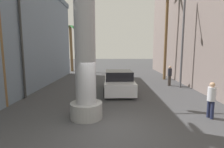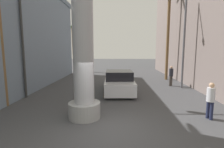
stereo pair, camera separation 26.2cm
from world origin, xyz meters
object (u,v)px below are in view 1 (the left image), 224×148
at_px(pedestrian_by_sign, 211,97).
at_px(palm_tree_far_left, 71,43).
at_px(neon_sign_pole, 84,3).
at_px(traffic_light_mast, 43,26).
at_px(palm_tree_mid_right, 167,17).
at_px(car_lead, 119,82).
at_px(street_lamp, 177,32).
at_px(pedestrian_mid_right, 170,74).

bearing_deg(pedestrian_by_sign, palm_tree_far_left, 120.88).
height_order(neon_sign_pole, palm_tree_far_left, neon_sign_pole).
height_order(traffic_light_mast, palm_tree_mid_right, palm_tree_mid_right).
xyz_separation_m(neon_sign_pole, car_lead, (1.55, 4.95, -4.19)).
relative_size(palm_tree_far_left, palm_tree_mid_right, 0.70).
bearing_deg(neon_sign_pole, pedestrian_by_sign, 0.28).
xyz_separation_m(car_lead, palm_tree_far_left, (-6.28, 12.17, 3.24)).
bearing_deg(pedestrian_by_sign, street_lamp, 84.54).
bearing_deg(neon_sign_pole, palm_tree_mid_right, 57.85).
bearing_deg(car_lead, street_lamp, 17.58).
height_order(pedestrian_by_sign, pedestrian_mid_right, pedestrian_mid_right).
height_order(palm_tree_mid_right, pedestrian_mid_right, palm_tree_mid_right).
xyz_separation_m(car_lead, pedestrian_mid_right, (4.37, 2.21, 0.28)).
xyz_separation_m(traffic_light_mast, palm_tree_mid_right, (9.46, 7.03, 1.74)).
height_order(neon_sign_pole, street_lamp, neon_sign_pole).
bearing_deg(pedestrian_mid_right, neon_sign_pole, -129.58).
relative_size(car_lead, palm_tree_far_left, 0.76).
relative_size(neon_sign_pole, street_lamp, 1.57).
height_order(street_lamp, traffic_light_mast, street_lamp).
bearing_deg(palm_tree_mid_right, traffic_light_mast, -143.40).
bearing_deg(palm_tree_mid_right, car_lead, -132.73).
xyz_separation_m(palm_tree_far_left, pedestrian_mid_right, (10.66, -9.96, -2.97)).
bearing_deg(street_lamp, palm_tree_far_left, 135.27).
height_order(street_lamp, pedestrian_mid_right, street_lamp).
bearing_deg(car_lead, neon_sign_pole, -107.40).
distance_m(street_lamp, pedestrian_mid_right, 3.47).
bearing_deg(palm_tree_far_left, traffic_light_mast, -83.03).
height_order(car_lead, palm_tree_mid_right, palm_tree_mid_right).
distance_m(neon_sign_pole, pedestrian_mid_right, 10.09).
xyz_separation_m(street_lamp, car_lead, (-4.55, -1.44, -3.66)).
xyz_separation_m(palm_tree_far_left, pedestrian_by_sign, (10.23, -17.10, -3.00)).
bearing_deg(car_lead, traffic_light_mast, -159.15).
bearing_deg(traffic_light_mast, neon_sign_pole, -46.62).
relative_size(neon_sign_pole, pedestrian_mid_right, 6.69).
distance_m(car_lead, pedestrian_mid_right, 4.91).
height_order(neon_sign_pole, pedestrian_by_sign, neon_sign_pole).
bearing_deg(neon_sign_pole, traffic_light_mast, 133.38).
height_order(car_lead, palm_tree_far_left, palm_tree_far_left).
distance_m(palm_tree_mid_right, pedestrian_mid_right, 6.05).
height_order(traffic_light_mast, palm_tree_far_left, palm_tree_far_left).
bearing_deg(traffic_light_mast, palm_tree_far_left, 96.97).
relative_size(traffic_light_mast, car_lead, 1.31).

